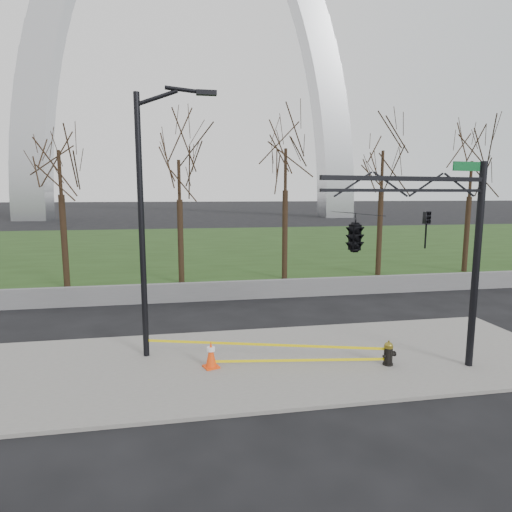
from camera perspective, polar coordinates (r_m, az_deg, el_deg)
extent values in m
plane|color=black|center=(13.47, 2.85, -13.99)|extent=(500.00, 500.00, 0.00)
cube|color=slate|center=(13.45, 2.86, -13.80)|extent=(18.00, 6.00, 0.10)
cube|color=#213814|center=(42.53, -6.29, 1.48)|extent=(120.00, 40.00, 0.06)
cube|color=#59595B|center=(20.86, -2.11, -4.56)|extent=(60.00, 0.30, 0.90)
cylinder|color=black|center=(13.59, 17.19, -13.60)|extent=(0.30, 0.30, 0.05)
cylinder|color=black|center=(13.50, 17.24, -12.65)|extent=(0.23, 0.23, 0.53)
cylinder|color=black|center=(13.60, 17.86, -12.33)|extent=(0.20, 0.18, 0.14)
cylinder|color=black|center=(13.41, 16.79, -12.69)|extent=(0.11, 0.11, 0.09)
cylinder|color=olive|center=(13.40, 17.29, -11.52)|extent=(0.27, 0.27, 0.05)
ellipsoid|color=olive|center=(13.39, 17.30, -11.31)|extent=(0.25, 0.25, 0.19)
cylinder|color=olive|center=(13.35, 17.32, -10.88)|extent=(0.05, 0.05, 0.07)
cube|color=#F6420C|center=(12.90, -6.01, -14.48)|extent=(0.52, 0.52, 0.05)
cone|color=#F6420C|center=(12.76, -6.03, -12.83)|extent=(0.32, 0.32, 0.75)
cylinder|color=white|center=(12.71, -6.04, -12.25)|extent=(0.24, 0.24, 0.11)
cylinder|color=black|center=(13.25, -15.02, 3.22)|extent=(0.18, 0.18, 8.00)
cylinder|color=black|center=(13.44, -13.20, 19.86)|extent=(1.26, 0.12, 0.56)
cylinder|color=black|center=(13.49, -9.37, 21.02)|extent=(1.21, 0.12, 0.22)
cube|color=black|center=(13.50, -6.64, 20.84)|extent=(0.60, 0.22, 0.14)
cylinder|color=black|center=(13.70, 27.31, -1.49)|extent=(0.20, 0.20, 6.00)
cube|color=black|center=(11.86, 19.58, 9.71)|extent=(4.96, 0.86, 0.12)
cube|color=black|center=(11.85, 19.50, 8.26)|extent=(4.96, 0.82, 0.08)
cube|color=#0C5926|center=(13.13, 26.30, 10.69)|extent=(0.90, 0.17, 0.25)
imported|color=black|center=(12.33, 21.83, 3.24)|extent=(0.19, 0.22, 1.00)
imported|color=black|center=(11.04, 13.09, 3.09)|extent=(0.89, 2.53, 1.00)
cube|color=yellow|center=(13.19, 1.06, -11.74)|extent=(7.09, 2.02, 0.08)
cube|color=yellow|center=(12.93, 5.93, -13.68)|extent=(5.16, 0.74, 0.08)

